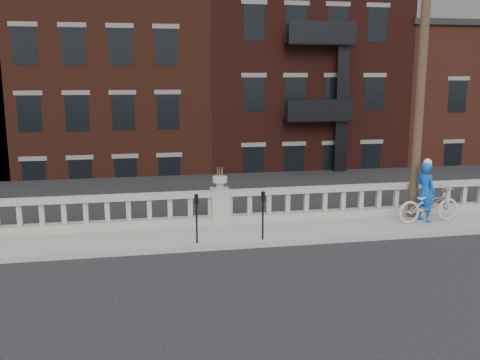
% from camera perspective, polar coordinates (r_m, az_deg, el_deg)
% --- Properties ---
extents(ground, '(120.00, 120.00, 0.00)m').
position_cam_1_polar(ground, '(12.81, 0.61, -10.09)').
color(ground, black).
rests_on(ground, ground).
extents(sidewalk, '(32.00, 2.20, 0.15)m').
position_cam_1_polar(sidewalk, '(15.58, -1.58, -5.87)').
color(sidewalk, '#98978D').
rests_on(sidewalk, ground).
extents(balustrade, '(28.00, 0.34, 1.03)m').
position_cam_1_polar(balustrade, '(16.33, -2.13, -3.01)').
color(balustrade, '#98978D').
rests_on(balustrade, sidewalk).
extents(planter_pedestal, '(0.55, 0.55, 1.76)m').
position_cam_1_polar(planter_pedestal, '(16.28, -2.14, -2.36)').
color(planter_pedestal, '#98978D').
rests_on(planter_pedestal, sidewalk).
extents(lower_level, '(80.00, 44.00, 20.80)m').
position_cam_1_polar(lower_level, '(34.92, -6.04, 7.88)').
color(lower_level, '#605E59').
rests_on(lower_level, ground).
extents(utility_pole, '(1.60, 0.28, 10.00)m').
position_cam_1_polar(utility_pole, '(17.54, 18.90, 12.54)').
color(utility_pole, '#422D1E').
rests_on(utility_pole, sidewalk).
extents(parking_meter_c, '(0.10, 0.09, 1.36)m').
position_cam_1_polar(parking_meter_c, '(14.40, -4.66, -3.54)').
color(parking_meter_c, black).
rests_on(parking_meter_c, sidewalk).
extents(parking_meter_d, '(0.10, 0.09, 1.36)m').
position_cam_1_polar(parking_meter_d, '(14.70, 2.46, -3.21)').
color(parking_meter_d, black).
rests_on(parking_meter_d, sidewalk).
extents(bicycle, '(2.14, 0.93, 1.10)m').
position_cam_1_polar(bicycle, '(17.53, 19.49, -2.47)').
color(bicycle, silver).
rests_on(bicycle, sidewalk).
extents(cyclist, '(0.64, 0.79, 1.86)m').
position_cam_1_polar(cyclist, '(17.49, 19.18, -1.20)').
color(cyclist, blue).
rests_on(cyclist, sidewalk).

